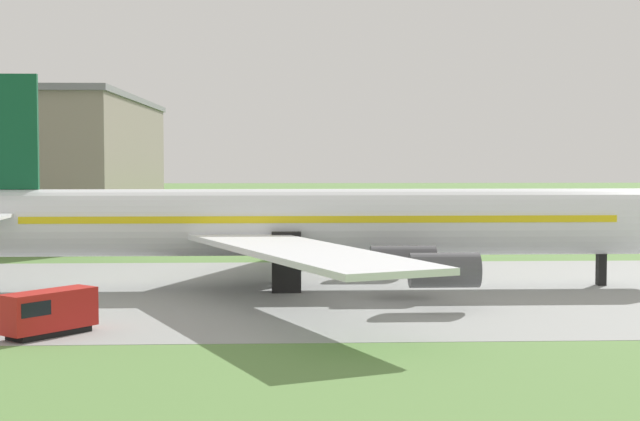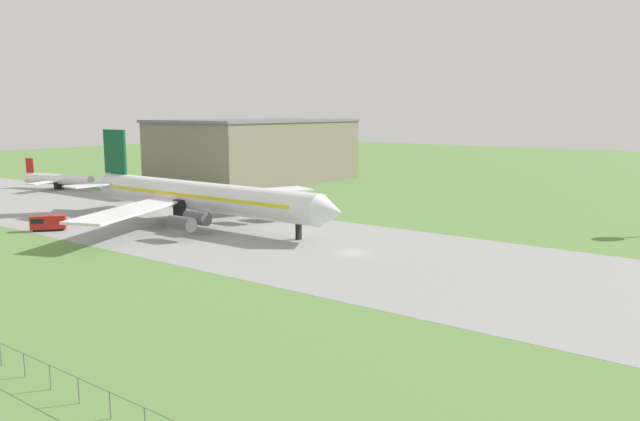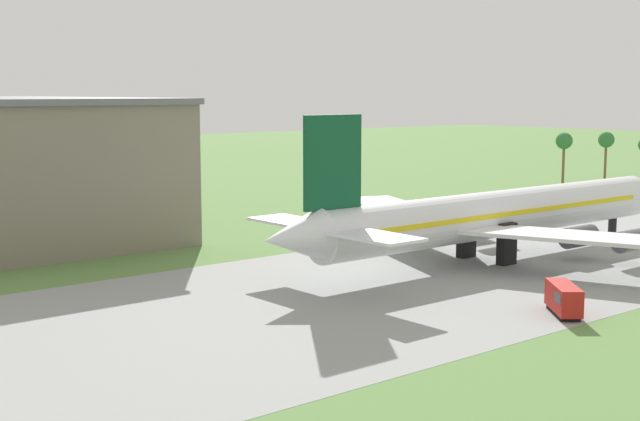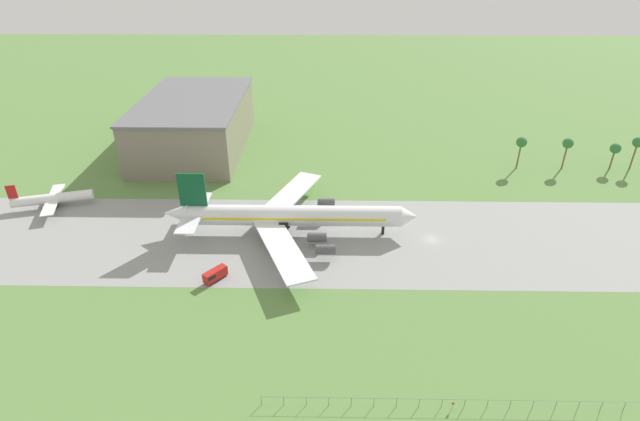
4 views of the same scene
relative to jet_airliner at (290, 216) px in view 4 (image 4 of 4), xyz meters
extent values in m
plane|color=#5B8442|center=(38.79, -2.83, -5.51)|extent=(600.00, 600.00, 0.00)
cube|color=gray|center=(38.79, -2.83, -5.50)|extent=(320.00, 44.00, 0.02)
cylinder|color=white|center=(1.31, 0.00, 0.07)|extent=(58.07, 5.68, 5.68)
cone|color=white|center=(32.62, 0.00, 0.07)|extent=(4.54, 5.56, 5.56)
cone|color=white|center=(-31.27, 0.00, 0.49)|extent=(7.10, 5.39, 5.39)
cube|color=yellow|center=(1.31, 0.00, 0.49)|extent=(49.36, 5.79, 0.57)
cube|color=#0F4C2D|center=(-26.02, 0.00, 7.73)|extent=(7.38, 0.50, 9.65)
cube|color=white|center=(-26.31, 0.00, 0.92)|extent=(5.11, 22.70, 0.30)
cube|color=white|center=(-0.76, -14.82, -0.93)|extent=(17.95, 30.25, 0.44)
cube|color=white|center=(-0.76, 14.82, -0.93)|extent=(17.95, 30.25, 0.44)
cylinder|color=#4C4C51|center=(7.55, -6.81, -2.60)|extent=(5.11, 2.55, 2.55)
cylinder|color=#4C4C51|center=(9.84, -12.49, -2.60)|extent=(5.11, 2.55, 2.55)
cylinder|color=#4C4C51|center=(7.55, 6.81, -2.60)|extent=(5.11, 2.55, 2.55)
cylinder|color=#4C4C51|center=(9.84, 12.49, -2.60)|extent=(5.11, 2.55, 2.55)
cube|color=black|center=(25.70, 0.00, -3.00)|extent=(0.70, 0.90, 5.01)
cube|color=black|center=(-1.59, -3.12, -3.00)|extent=(2.40, 1.20, 5.01)
cube|color=black|center=(-1.59, 3.12, -3.00)|extent=(2.40, 1.20, 5.01)
cylinder|color=white|center=(-73.03, 13.73, -2.65)|extent=(22.88, 9.21, 3.00)
cube|color=red|center=(-82.95, 10.89, 0.95)|extent=(2.66, 0.98, 4.21)
cube|color=white|center=(-73.03, 13.73, -2.95)|extent=(9.16, 20.84, 0.24)
cube|color=black|center=(-73.03, 13.73, -4.08)|extent=(1.90, 2.93, 2.85)
cube|color=black|center=(-16.63, -21.67, -5.31)|extent=(4.76, 5.18, 0.40)
cube|color=#B21E19|center=(-16.63, -21.67, -3.88)|extent=(5.50, 6.02, 2.45)
cube|color=black|center=(-17.73, -22.98, -3.51)|extent=(2.95, 2.97, 0.90)
cylinder|color=slate|center=(-1.21, -57.83, -4.46)|extent=(0.10, 0.10, 2.10)
cylinder|color=slate|center=(2.79, -57.83, -4.46)|extent=(0.10, 0.10, 2.10)
cylinder|color=slate|center=(6.79, -57.83, -4.46)|extent=(0.10, 0.10, 2.10)
cylinder|color=slate|center=(10.79, -57.83, -4.46)|extent=(0.10, 0.10, 2.10)
cylinder|color=slate|center=(14.79, -57.83, -4.46)|extent=(0.10, 0.10, 2.10)
cylinder|color=slate|center=(18.79, -57.83, -4.46)|extent=(0.10, 0.10, 2.10)
cylinder|color=slate|center=(22.79, -57.83, -4.46)|extent=(0.10, 0.10, 2.10)
cylinder|color=slate|center=(26.79, -57.83, -4.46)|extent=(0.10, 0.10, 2.10)
cylinder|color=slate|center=(30.79, -57.83, -4.46)|extent=(0.10, 0.10, 2.10)
cylinder|color=slate|center=(34.79, -57.83, -4.46)|extent=(0.10, 0.10, 2.10)
cylinder|color=slate|center=(38.79, -57.83, -4.46)|extent=(0.10, 0.10, 2.10)
cylinder|color=slate|center=(42.79, -57.83, -4.46)|extent=(0.10, 0.10, 2.10)
cylinder|color=slate|center=(46.79, -57.83, -4.46)|extent=(0.10, 0.10, 2.10)
cylinder|color=slate|center=(50.79, -57.83, -4.46)|extent=(0.10, 0.10, 2.10)
cylinder|color=slate|center=(54.79, -57.83, -4.46)|extent=(0.10, 0.10, 2.10)
cylinder|color=slate|center=(58.79, -57.83, -4.46)|extent=(0.10, 0.10, 2.10)
cylinder|color=slate|center=(62.79, -57.83, -4.46)|extent=(0.10, 0.10, 2.10)
cylinder|color=slate|center=(38.79, -57.83, -3.45)|extent=(80.00, 0.06, 0.06)
cylinder|color=gray|center=(32.64, -58.13, -4.71)|extent=(0.08, 0.08, 1.60)
cube|color=red|center=(32.64, -58.15, -4.11)|extent=(0.44, 0.03, 0.56)
cube|color=slate|center=(-40.28, 61.17, 3.85)|extent=(36.00, 60.00, 18.71)
cube|color=slate|center=(-40.28, 61.17, 13.61)|extent=(36.72, 61.20, 0.80)
cylinder|color=brown|center=(109.83, 44.43, -1.91)|extent=(0.56, 0.56, 7.19)
sphere|color=#337538|center=(109.83, 44.43, 2.29)|extent=(3.60, 3.60, 3.60)
cylinder|color=brown|center=(93.07, 44.43, -1.02)|extent=(0.56, 0.56, 8.97)
sphere|color=#337538|center=(93.07, 44.43, 4.06)|extent=(3.60, 3.60, 3.60)
cylinder|color=brown|center=(77.09, 44.43, -0.87)|extent=(0.56, 0.56, 9.28)
sphere|color=#337538|center=(77.09, 44.43, 4.37)|extent=(3.60, 3.60, 3.60)
cylinder|color=brown|center=(116.85, 44.43, -0.75)|extent=(0.56, 0.56, 9.52)
sphere|color=#337538|center=(116.85, 44.43, 4.61)|extent=(3.60, 3.60, 3.60)
camera|label=1|loc=(-2.42, -83.14, 5.89)|focal=55.00mm
camera|label=2|loc=(92.32, -82.48, 16.59)|focal=35.00mm
camera|label=3|loc=(-84.87, -68.83, 14.92)|focal=50.00mm
camera|label=4|loc=(10.28, -117.95, 68.55)|focal=28.00mm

